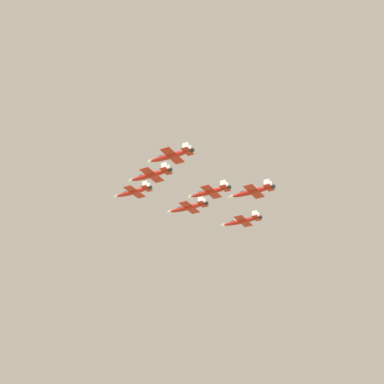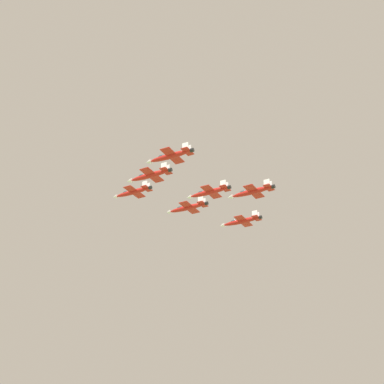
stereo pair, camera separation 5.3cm
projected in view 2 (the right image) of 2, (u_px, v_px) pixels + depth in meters
name	position (u px, v px, depth m)	size (l,w,h in m)	color
jet_lead	(133.00, 192.00, 197.29)	(8.78, 13.88, 2.94)	red
jet_left_wingman	(150.00, 175.00, 181.95)	(9.18, 14.50, 3.07)	red
jet_right_wingman	(188.00, 208.00, 198.85)	(9.09, 14.34, 3.04)	red
jet_left_outer	(170.00, 156.00, 166.53)	(8.78, 13.82, 2.94)	red
jet_right_outer	(242.00, 221.00, 200.68)	(8.87, 14.00, 2.97)	red
jet_slot_rear	(209.00, 192.00, 183.54)	(8.77, 13.86, 2.94)	red
jet_trailing	(252.00, 192.00, 176.72)	(8.78, 13.92, 2.94)	red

